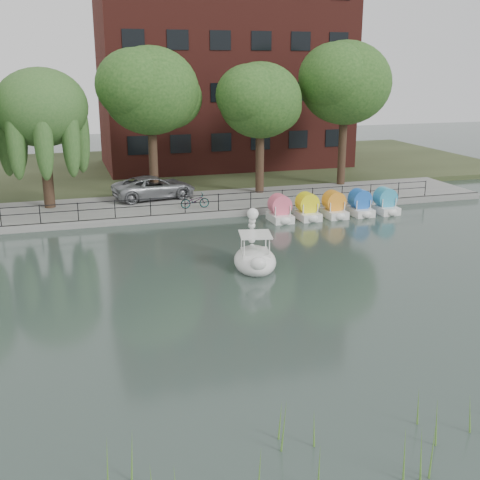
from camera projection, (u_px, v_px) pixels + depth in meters
name	position (u px, v px, depth m)	size (l,w,h in m)	color
ground_plane	(258.00, 302.00, 22.83)	(120.00, 120.00, 0.00)	#40514D
promenade	(176.00, 206.00, 37.45)	(40.00, 6.00, 0.40)	gray
kerb	(186.00, 217.00, 34.74)	(40.00, 0.25, 0.40)	gray
land_strip	(144.00, 170.00, 50.30)	(60.00, 22.00, 0.36)	#47512D
railing	(185.00, 200.00, 34.66)	(32.00, 0.05, 1.00)	black
apartment_building	(223.00, 55.00, 49.64)	(20.00, 10.07, 18.00)	#4C1E16
willow_mid	(41.00, 108.00, 34.56)	(5.32, 5.32, 8.15)	#473323
broadleaf_center	(151.00, 91.00, 37.07)	(6.00, 6.00, 9.25)	#473323
broadleaf_right	(260.00, 101.00, 38.76)	(5.40, 5.40, 8.32)	#473323
broadleaf_far	(345.00, 83.00, 41.22)	(6.30, 6.30, 9.71)	#473323
minivan	(154.00, 186.00, 38.28)	(6.02, 2.77, 1.67)	gray
bicycle	(195.00, 200.00, 35.84)	(1.72, 0.60, 1.00)	gray
swan_boat	(255.00, 256.00, 26.57)	(2.42, 3.26, 2.49)	white
pedal_boat_row	(334.00, 207.00, 35.38)	(7.95, 1.70, 1.40)	white
reed_bank	(463.00, 413.00, 14.51)	(24.00, 2.40, 1.20)	#669938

